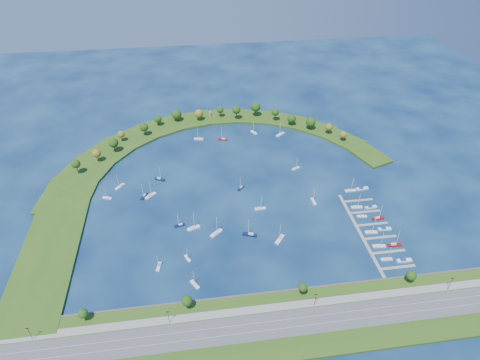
{
  "coord_description": "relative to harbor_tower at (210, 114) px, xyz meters",
  "views": [
    {
      "loc": [
        -30.66,
        -248.79,
        192.59
      ],
      "look_at": [
        5.0,
        5.0,
        4.0
      ],
      "focal_mm": 30.41,
      "sensor_mm": 36.0,
      "label": 1
    }
  ],
  "objects": [
    {
      "name": "moored_boat_11",
      "position": [
        -9.62,
        -168.61,
        -3.21
      ],
      "size": [
        9.19,
        8.3,
        14.27
      ],
      "rotation": [
        0.0,
        0.0,
        0.7
      ],
      "color": "white",
      "rests_on": "ground"
    },
    {
      "name": "moored_boat_3",
      "position": [
        -26.15,
        -210.17,
        -3.3
      ],
      "size": [
        5.83,
        7.74,
        11.35
      ],
      "rotation": [
        0.0,
        0.0,
        2.11
      ],
      "color": "white",
      "rests_on": "ground"
    },
    {
      "name": "docked_boat_8",
      "position": [
        94.67,
        -155.55,
        -3.28
      ],
      "size": [
        8.55,
        2.93,
        12.36
      ],
      "rotation": [
        0.0,
        0.0,
        -0.07
      ],
      "color": "white",
      "rests_on": "ground"
    },
    {
      "name": "moored_boat_20",
      "position": [
        31.85,
        -180.26,
        -3.22
      ],
      "size": [
        8.02,
        9.26,
        14.15
      ],
      "rotation": [
        0.0,
        0.0,
        4.05
      ],
      "color": "white",
      "rests_on": "ground"
    },
    {
      "name": "moored_boat_0",
      "position": [
        -55.26,
        -121.15,
        -3.22
      ],
      "size": [
        8.75,
        8.61,
        14.1
      ],
      "rotation": [
        0.0,
        0.0,
        0.77
      ],
      "color": "white",
      "rests_on": "ground"
    },
    {
      "name": "docked_boat_6",
      "position": [
        94.7,
        -165.62,
        -3.33
      ],
      "size": [
        7.28,
        3.02,
        10.38
      ],
      "rotation": [
        0.0,
        0.0,
        -0.15
      ],
      "color": "white",
      "rests_on": "ground"
    },
    {
      "name": "moored_boat_6",
      "position": [
        -59.98,
        -120.9,
        -3.28
      ],
      "size": [
        5.43,
        8.54,
        12.21
      ],
      "rotation": [
        0.0,
        0.0,
        4.3
      ],
      "color": "#0A1941",
      "rests_on": "ground"
    },
    {
      "name": "moored_boat_17",
      "position": [
        -29.75,
        -188.49,
        -3.35
      ],
      "size": [
        4.23,
        6.63,
        9.48
      ],
      "rotation": [
        0.0,
        0.0,
        5.12
      ],
      "color": "white",
      "rests_on": "ground"
    },
    {
      "name": "docked_boat_1",
      "position": [
        105.12,
        -209.48,
        -3.48
      ],
      "size": [
        9.55,
        2.84,
        1.94
      ],
      "rotation": [
        0.0,
        0.0,
        -0.02
      ],
      "color": "white",
      "rests_on": "ground"
    },
    {
      "name": "moored_boat_16",
      "position": [
        -47.45,
        -193.05,
        -3.32
      ],
      "size": [
        3.68,
        7.59,
        10.75
      ],
      "rotation": [
        0.0,
        0.0,
        4.48
      ],
      "color": "white",
      "rests_on": "ground"
    },
    {
      "name": "moored_boat_5",
      "position": [
        62.51,
        -44.09,
        -3.21
      ],
      "size": [
        9.25,
        8.28,
        14.3
      ],
      "rotation": [
        0.0,
        0.0,
        3.83
      ],
      "color": "white",
      "rests_on": "ground"
    },
    {
      "name": "moored_boat_14",
      "position": [
        -79.28,
        -105.92,
        -3.27
      ],
      "size": [
        7.2,
        8.22,
        12.61
      ],
      "rotation": [
        0.0,
        0.0,
        4.04
      ],
      "color": "white",
      "rests_on": "ground"
    },
    {
      "name": "moored_boat_15",
      "position": [
        65.41,
        -144.84,
        -3.3
      ],
      "size": [
        2.41,
        7.9,
        11.53
      ],
      "rotation": [
        0.0,
        0.0,
        1.6
      ],
      "color": "white",
      "rests_on": "ground"
    },
    {
      "name": "moored_boat_4",
      "position": [
        -24.67,
        -161.29,
        -3.25
      ],
      "size": [
        9.35,
        5.52,
        13.28
      ],
      "rotation": [
        0.0,
        0.0,
        0.36
      ],
      "color": "white",
      "rests_on": "ground"
    },
    {
      "name": "moored_boat_9",
      "position": [
        -13.95,
        -41.62,
        -3.26
      ],
      "size": [
        9.05,
        4.35,
        12.82
      ],
      "rotation": [
        0.0,
        0.0,
        2.91
      ],
      "color": "white",
      "rests_on": "ground"
    },
    {
      "name": "ground",
      "position": [
        9.16,
        -120.11,
        -4.19
      ],
      "size": [
        700.0,
        700.0,
        0.0
      ],
      "primitive_type": "plane",
      "color": "#071B40",
      "rests_on": "ground"
    },
    {
      "name": "moored_boat_7",
      "position": [
        -34.04,
        -157.08,
        -3.31
      ],
      "size": [
        7.78,
        3.77,
        11.02
      ],
      "rotation": [
        0.0,
        0.0,
        3.37
      ],
      "color": "#0A1941",
      "rests_on": "ground"
    },
    {
      "name": "docked_boat_2",
      "position": [
        94.67,
        -195.38,
        -3.28
      ],
      "size": [
        8.52,
        3.17,
        12.24
      ],
      "rotation": [
        0.0,
        0.0,
        -0.1
      ],
      "color": "white",
      "rests_on": "ground"
    },
    {
      "name": "docked_boat_10",
      "position": [
        97.07,
        -135.92,
        -3.28
      ],
      "size": [
        8.35,
        2.36,
        12.27
      ],
      "rotation": [
        0.0,
        0.0,
        -0.0
      ],
      "color": "white",
      "rests_on": "ground"
    },
    {
      "name": "docked_boat_0",
      "position": [
        94.69,
        -206.85,
        -3.32
      ],
      "size": [
        7.43,
        2.49,
        10.76
      ],
      "rotation": [
        0.0,
        0.0,
        -0.06
      ],
      "color": "white",
      "rests_on": "ground"
    },
    {
      "name": "moored_boat_12",
      "position": [
        7.88,
        -45.49,
        -3.25
      ],
      "size": [
        9.3,
        4.46,
        13.18
      ],
      "rotation": [
        0.0,
        0.0,
        2.92
      ],
      "color": "maroon",
      "rests_on": "ground"
    },
    {
      "name": "moored_boat_10",
      "position": [
        14.0,
        -120.75,
        -3.32
      ],
      "size": [
        6.28,
        6.78,
        10.63
      ],
      "rotation": [
        0.0,
        0.0,
        3.99
      ],
      "color": "#0A1941",
      "rests_on": "ground"
    },
    {
      "name": "moored_boat_19",
      "position": [
        24.43,
        -147.27,
        -3.29
      ],
      "size": [
        8.11,
        2.69,
        11.76
      ],
      "rotation": [
        0.0,
        0.0,
        6.34
      ],
      "color": "white",
      "rests_on": "ground"
    },
    {
      "name": "docked_boat_4",
      "position": [
        94.67,
        -182.17,
        -3.28
      ],
      "size": [
        8.61,
        3.25,
        12.36
      ],
      "rotation": [
        0.0,
        0.0,
        -0.11
      ],
      "color": "white",
      "rests_on": "ground"
    },
    {
      "name": "docked_boat_9",
      "position": [
        105.13,
        -157.07,
        -3.55
      ],
      "size": [
        8.71,
        3.14,
        1.74
      ],
      "rotation": [
        0.0,
        0.0,
        0.09
      ],
      "color": "white",
      "rests_on": "ground"
    },
    {
      "name": "moored_boat_8",
      "position": [
        -87.37,
        -119.06,
        -3.32
      ],
      "size": [
        7.65,
        4.55,
        10.87
      ],
      "rotation": [
        0.0,
        0.0,
        2.78
      ],
      "color": "white",
      "rests_on": "ground"
    },
    {
      "name": "moored_boat_2",
      "position": [
        63.06,
        -100.59,
        -3.32
      ],
      "size": [
        7.49,
        5.2,
        10.82
      ],
      "rotation": [
        0.0,
        0.0,
        0.48
      ],
      "color": "white",
      "rests_on": "ground"
    },
    {
      "name": "moored_boat_1",
      "position": [
        38.44,
        -36.83,
        -3.29
      ],
      "size": [
        6.03,
        8.0,
        11.75
      ],
      "rotation": [
        0.0,
        0.0,
        2.11
      ],
      "color": "white",
      "rests_on": "ground"
    },
    {
      "name": "moored_boat_13",
      "position": [
        12.64,
        -173.09,
        -3.22
      ],
      "size": [
        9.86,
        5.95,
        14.02
      ],
      "rotation": [
        0.0,
        0.0,
        2.77
      ],
      "color": "#0A1941",
      "rests_on": "ground"
    },
    {
      "name": "docked_boat_7",
      "position": [
        105.17,
        -169.46,
        -3.27
      ],
      "size": [
        8.73,
        3.04,
        12.6
      ],
      "rotation": [
        0.0,
        0.0,
        0.08
      ],
      "color": "maroon",
      "rests_on": "ground"
    },
    {
      "name": "breakwater_trees",
      "position": [
        1.55,
        -29.44,
        6.04
      ],
      "size": [
        235.77,
        88.83,
        14.91
      ],
      "color": "#382314",
      "rests_on": "breakwater"
    },
    {
      "name": "south_shoreline",
      "position": [
        9.19,
        -242.99,
        -3.19
      ],
      "size": [
        420.0,
        43.1,
        11.6
      ],
      "color": "#2F5316",
      "rests_on": "ground"
    },
    {
      "name": "docked_boat_3",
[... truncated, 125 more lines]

